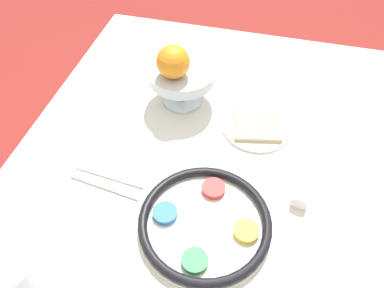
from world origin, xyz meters
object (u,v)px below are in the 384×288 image
at_px(orange_fruit, 173,62).
at_px(seder_plate, 205,223).
at_px(bread_plate, 257,125).
at_px(fruit_stand, 182,76).
at_px(napkin_roll, 308,171).
at_px(cup_near, 14,279).

bearing_deg(orange_fruit, seder_plate, -154.45).
distance_m(seder_plate, bread_plate, 0.32).
relative_size(seder_plate, bread_plate, 1.55).
bearing_deg(fruit_stand, orange_fruit, 161.12).
distance_m(orange_fruit, bread_plate, 0.27).
distance_m(bread_plate, napkin_roll, 0.19).
bearing_deg(napkin_roll, fruit_stand, 62.98).
xyz_separation_m(fruit_stand, bread_plate, (-0.05, -0.22, -0.08)).
bearing_deg(napkin_roll, seder_plate, 132.79).
height_order(orange_fruit, napkin_roll, orange_fruit).
bearing_deg(cup_near, seder_plate, -56.15).
distance_m(bread_plate, cup_near, 0.65).
xyz_separation_m(bread_plate, napkin_roll, (-0.13, -0.14, 0.01)).
bearing_deg(bread_plate, cup_near, 144.14).
relative_size(napkin_roll, cup_near, 2.88).
relative_size(fruit_stand, orange_fruit, 2.20).
bearing_deg(bread_plate, fruit_stand, 76.24).
distance_m(orange_fruit, cup_near, 0.58).
height_order(seder_plate, fruit_stand, fruit_stand).
relative_size(seder_plate, orange_fruit, 3.34).
height_order(orange_fruit, bread_plate, orange_fruit).
height_order(bread_plate, napkin_roll, napkin_roll).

